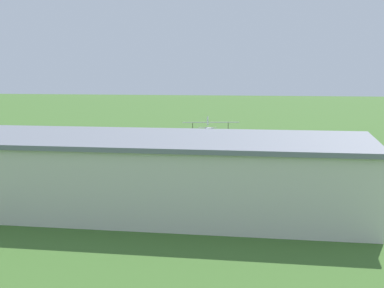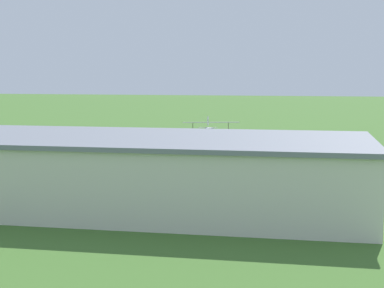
# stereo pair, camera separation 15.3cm
# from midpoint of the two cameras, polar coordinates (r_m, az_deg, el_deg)

# --- Properties ---
(ground_plane) EXTENTS (400.00, 400.00, 0.00)m
(ground_plane) POSITION_cam_midpoint_polar(r_m,az_deg,el_deg) (86.87, 1.88, -0.34)
(ground_plane) COLOR #3D6628
(hangar) EXTENTS (37.45, 15.21, 5.79)m
(hangar) POSITION_cam_midpoint_polar(r_m,az_deg,el_deg) (48.08, -5.59, -2.67)
(hangar) COLOR beige
(hangar) RESTS_ON ground_plane
(biplane) EXTENTS (7.99, 7.28, 3.46)m
(biplane) POSITION_cam_midpoint_polar(r_m,az_deg,el_deg) (83.69, 1.66, 1.35)
(biplane) COLOR silver
(person_beside_truck) EXTENTS (0.53, 0.53, 1.68)m
(person_beside_truck) POSITION_cam_midpoint_polar(r_m,az_deg,el_deg) (69.41, -13.75, -1.64)
(person_beside_truck) COLOR #3F3F47
(person_beside_truck) RESTS_ON ground_plane
(person_watching_takeoff) EXTENTS (0.41, 0.41, 1.64)m
(person_watching_takeoff) POSITION_cam_midpoint_polar(r_m,az_deg,el_deg) (58.58, 15.41, -3.25)
(person_watching_takeoff) COLOR beige
(person_watching_takeoff) RESTS_ON ground_plane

